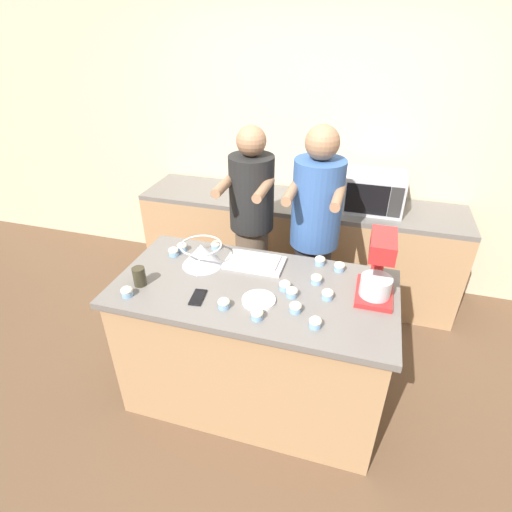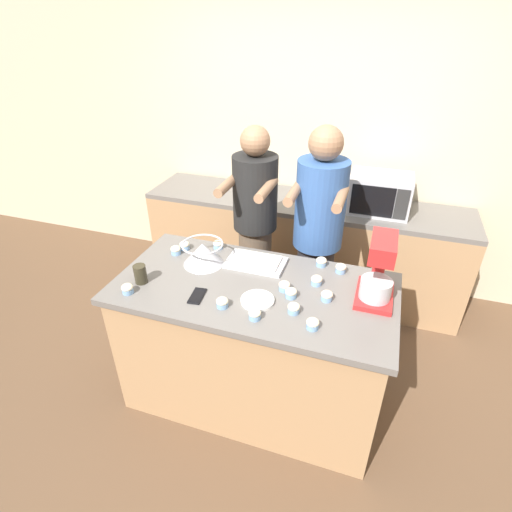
# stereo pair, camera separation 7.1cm
# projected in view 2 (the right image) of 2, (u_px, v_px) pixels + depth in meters

# --- Properties ---
(ground_plane) EXTENTS (16.00, 16.00, 0.00)m
(ground_plane) POSITION_uv_depth(u_px,v_px,m) (254.00, 392.00, 2.80)
(ground_plane) COLOR brown
(back_wall) EXTENTS (10.00, 0.06, 2.70)m
(back_wall) POSITION_uv_depth(u_px,v_px,m) (317.00, 138.00, 3.50)
(back_wall) COLOR beige
(back_wall) RESTS_ON ground_plane
(island_counter) EXTENTS (1.64, 0.82, 0.92)m
(island_counter) POSITION_uv_depth(u_px,v_px,m) (254.00, 344.00, 2.56)
(island_counter) COLOR #A87F56
(island_counter) RESTS_ON ground_plane
(back_counter) EXTENTS (2.80, 0.60, 0.89)m
(back_counter) POSITION_uv_depth(u_px,v_px,m) (302.00, 246.00, 3.68)
(back_counter) COLOR #A87F56
(back_counter) RESTS_ON ground_plane
(person_left) EXTENTS (0.33, 0.50, 1.66)m
(person_left) POSITION_uv_depth(u_px,v_px,m) (255.00, 233.00, 2.97)
(person_left) COLOR brown
(person_left) RESTS_ON ground_plane
(person_right) EXTENTS (0.36, 0.51, 1.70)m
(person_right) POSITION_uv_depth(u_px,v_px,m) (317.00, 241.00, 2.84)
(person_right) COLOR #232328
(person_right) RESTS_ON ground_plane
(stand_mixer) EXTENTS (0.20, 0.30, 0.38)m
(stand_mixer) POSITION_uv_depth(u_px,v_px,m) (378.00, 273.00, 2.14)
(stand_mixer) COLOR red
(stand_mixer) RESTS_ON island_counter
(mixing_bowl) EXTENTS (0.26, 0.26, 0.15)m
(mixing_bowl) POSITION_uv_depth(u_px,v_px,m) (203.00, 253.00, 2.50)
(mixing_bowl) COLOR #BCBCC1
(mixing_bowl) RESTS_ON island_counter
(baking_tray) EXTENTS (0.37, 0.22, 0.04)m
(baking_tray) POSITION_uv_depth(u_px,v_px,m) (256.00, 262.00, 2.52)
(baking_tray) COLOR #BCBCC1
(baking_tray) RESTS_ON island_counter
(microwave_oven) EXTENTS (0.48, 0.36, 0.30)m
(microwave_oven) POSITION_uv_depth(u_px,v_px,m) (380.00, 193.00, 3.21)
(microwave_oven) COLOR #B7B7BC
(microwave_oven) RESTS_ON back_counter
(cell_phone) EXTENTS (0.09, 0.15, 0.01)m
(cell_phone) POSITION_uv_depth(u_px,v_px,m) (197.00, 296.00, 2.23)
(cell_phone) COLOR black
(cell_phone) RESTS_ON island_counter
(drinking_glass) EXTENTS (0.07, 0.07, 0.11)m
(drinking_glass) POSITION_uv_depth(u_px,v_px,m) (140.00, 274.00, 2.33)
(drinking_glass) COLOR #332D1E
(drinking_glass) RESTS_ON island_counter
(small_plate) EXTENTS (0.19, 0.19, 0.02)m
(small_plate) POSITION_uv_depth(u_px,v_px,m) (257.00, 300.00, 2.19)
(small_plate) COLOR white
(small_plate) RESTS_ON island_counter
(cupcake_0) EXTENTS (0.07, 0.07, 0.06)m
(cupcake_0) POSITION_uv_depth(u_px,v_px,m) (291.00, 293.00, 2.22)
(cupcake_0) COLOR #759EC6
(cupcake_0) RESTS_ON island_counter
(cupcake_1) EXTENTS (0.07, 0.07, 0.06)m
(cupcake_1) POSITION_uv_depth(u_px,v_px,m) (176.00, 250.00, 2.62)
(cupcake_1) COLOR #759EC6
(cupcake_1) RESTS_ON island_counter
(cupcake_2) EXTENTS (0.07, 0.07, 0.06)m
(cupcake_2) POSITION_uv_depth(u_px,v_px,m) (294.00, 308.00, 2.10)
(cupcake_2) COLOR #759EC6
(cupcake_2) RESTS_ON island_counter
(cupcake_3) EXTENTS (0.07, 0.07, 0.06)m
(cupcake_3) POSITION_uv_depth(u_px,v_px,m) (255.00, 314.00, 2.06)
(cupcake_3) COLOR #759EC6
(cupcake_3) RESTS_ON island_counter
(cupcake_4) EXTENTS (0.07, 0.07, 0.06)m
(cupcake_4) POSITION_uv_depth(u_px,v_px,m) (127.00, 289.00, 2.25)
(cupcake_4) COLOR #759EC6
(cupcake_4) RESTS_ON island_counter
(cupcake_5) EXTENTS (0.07, 0.07, 0.06)m
(cupcake_5) POSITION_uv_depth(u_px,v_px,m) (327.00, 296.00, 2.20)
(cupcake_5) COLOR #759EC6
(cupcake_5) RESTS_ON island_counter
(cupcake_6) EXTENTS (0.07, 0.07, 0.06)m
(cupcake_6) POSITION_uv_depth(u_px,v_px,m) (317.00, 280.00, 2.32)
(cupcake_6) COLOR #759EC6
(cupcake_6) RESTS_ON island_counter
(cupcake_7) EXTENTS (0.07, 0.07, 0.06)m
(cupcake_7) POSITION_uv_depth(u_px,v_px,m) (218.00, 244.00, 2.69)
(cupcake_7) COLOR #759EC6
(cupcake_7) RESTS_ON island_counter
(cupcake_8) EXTENTS (0.07, 0.07, 0.06)m
(cupcake_8) POSITION_uv_depth(u_px,v_px,m) (185.00, 245.00, 2.67)
(cupcake_8) COLOR #759EC6
(cupcake_8) RESTS_ON island_counter
(cupcake_9) EXTENTS (0.07, 0.07, 0.06)m
(cupcake_9) POSITION_uv_depth(u_px,v_px,m) (313.00, 324.00, 2.00)
(cupcake_9) COLOR #759EC6
(cupcake_9) RESTS_ON island_counter
(cupcake_10) EXTENTS (0.07, 0.07, 0.06)m
(cupcake_10) POSITION_uv_depth(u_px,v_px,m) (284.00, 286.00, 2.27)
(cupcake_10) COLOR #759EC6
(cupcake_10) RESTS_ON island_counter
(cupcake_11) EXTENTS (0.07, 0.07, 0.06)m
(cupcake_11) POSITION_uv_depth(u_px,v_px,m) (341.00, 268.00, 2.43)
(cupcake_11) COLOR #759EC6
(cupcake_11) RESTS_ON island_counter
(cupcake_12) EXTENTS (0.07, 0.07, 0.06)m
(cupcake_12) POSITION_uv_depth(u_px,v_px,m) (321.00, 262.00, 2.50)
(cupcake_12) COLOR #759EC6
(cupcake_12) RESTS_ON island_counter
(cupcake_13) EXTENTS (0.07, 0.07, 0.06)m
(cupcake_13) POSITION_uv_depth(u_px,v_px,m) (222.00, 303.00, 2.14)
(cupcake_13) COLOR #759EC6
(cupcake_13) RESTS_ON island_counter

